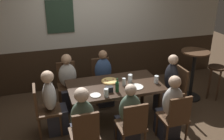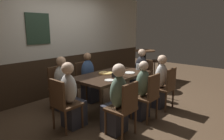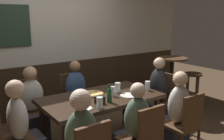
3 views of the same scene
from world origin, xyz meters
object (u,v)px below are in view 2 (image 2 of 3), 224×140
Objects in this scene: chair_right_near at (166,86)px; person_mid_far at (89,81)px; person_mid_near at (140,95)px; bar_stool at (157,65)px; chair_head_west at (63,102)px; beer_bottle_green at (121,72)px; person_right_near at (159,85)px; plate_white_small at (109,80)px; person_head_west at (71,100)px; person_left_far at (64,88)px; highball_clear at (121,69)px; pint_glass_stout at (138,67)px; chair_mid_near at (148,95)px; condiment_caddy at (115,75)px; person_head_east at (140,76)px; plate_white_large at (129,73)px; dining_table at (112,78)px; chair_left_near at (124,106)px; tumbler_water at (118,77)px; chair_head_east at (144,75)px; person_left_near at (116,104)px; side_bar_table at (144,65)px; chair_left_far at (59,85)px; pizza at (106,73)px; pint_glass_pale at (119,71)px; chair_mid_far at (85,79)px.

person_mid_far is at bearing 114.42° from chair_right_near.
person_mid_near is 2.43m from bar_stool.
beer_bottle_green is at bearing -12.09° from chair_head_west.
person_right_near is 6.57× the size of plate_white_small.
person_head_west is 0.78m from person_left_far.
highball_clear is 0.20× the size of bar_stool.
beer_bottle_green is at bearing -172.29° from pint_glass_stout.
chair_mid_near is 3.72× the size of beer_bottle_green.
chair_right_near is 8.00× the size of condiment_caddy.
person_head_east is 0.80m from plate_white_large.
dining_table is 1.38× the size of person_head_east.
chair_left_near is at bearing -137.77° from beer_bottle_green.
bar_stool is (1.20, 0.20, 0.08)m from person_head_east.
chair_head_west is 6.34× the size of tumbler_water.
person_left_near is (-1.92, -0.70, -0.01)m from chair_head_east.
bar_stool is (2.26, 0.89, 0.11)m from person_mid_near.
person_head_west reaches higher than side_bar_table.
chair_left_far is 1.22× the size of bar_stool.
chair_left_far is (-0.71, 0.86, -0.16)m from dining_table.
person_mid_near reaches higher than pint_glass_stout.
pint_glass_stout is (0.71, 0.54, 0.35)m from person_mid_near.
dining_table is 0.39m from plate_white_large.
chair_right_near is at bearing -24.06° from chair_head_west.
condiment_caddy is (-0.12, -0.36, 0.03)m from pizza.
pizza is 0.36m from highball_clear.
chair_head_east is 6.15× the size of highball_clear.
highball_clear reaches higher than pint_glass_pale.
dining_table is 1.82× the size of chair_mid_far.
person_left_far is at bearing 140.02° from pizza.
pizza is at bearing 158.95° from pint_glass_stout.
condiment_caddy is (-0.87, 0.48, 0.31)m from person_right_near.
chair_mid_far is at bearing 114.41° from person_right_near.
side_bar_table is at bearing 24.81° from person_head_east.
highball_clear is at bearing 0.49° from person_head_west.
chair_head_west is 1.96m from pint_glass_stout.
chair_right_near reaches higher than plate_white_large.
chair_head_east and chair_left_far have the same top height.
dining_table is at bearing -174.98° from bar_stool.
pizza is at bearing 90.85° from beer_bottle_green.
pizza reaches higher than bar_stool.
beer_bottle_green is at bearing 140.83° from chair_right_near.
person_mid_far is 1.56m from person_left_near.
condiment_caddy is at bearing -126.53° from dining_table.
chair_left_near is 1.00× the size of chair_left_far.
person_head_east is 0.83m from highball_clear.
person_left_far is 3.76× the size of pizza.
person_right_near reaches higher than chair_right_near.
chair_head_west is 6.59× the size of pint_glass_stout.
person_head_east reaches higher than person_right_near.
person_mid_far is at bearing 85.47° from pizza.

